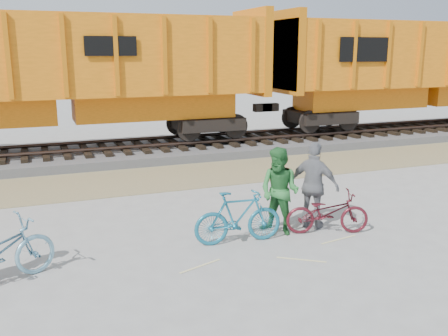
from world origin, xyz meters
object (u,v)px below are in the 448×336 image
Objects in this scene: person_man at (280,191)px; person_woman at (314,186)px; bicycle_maroon at (327,212)px; hopper_car_right at (422,67)px; bicycle_teal at (238,217)px; hopper_car_center at (62,72)px.

person_woman is at bearing 57.09° from person_man.
person_woman reaches higher than person_man.
bicycle_maroon is 0.63m from person_woman.
person_woman is at bearing -140.36° from hopper_car_right.
bicycle_maroon is at bearing -138.83° from hopper_car_right.
person_woman reaches higher than bicycle_teal.
hopper_car_center is 9.70m from bicycle_teal.
person_woman is (1.83, 0.24, 0.40)m from bicycle_teal.
hopper_car_center is at bearing -10.39° from person_woman.
person_man is 0.97× the size of person_woman.
hopper_car_center is 1.00× the size of hopper_car_right.
bicycle_maroon is at bearing 157.00° from person_woman.
bicycle_teal is (2.57, -9.01, -2.47)m from hopper_car_center.
bicycle_maroon is (-10.50, -9.18, -2.56)m from hopper_car_right.
bicycle_teal is at bearing -74.07° from hopper_car_center.
person_man reaches higher than bicycle_teal.
person_man is at bearing 55.39° from person_woman.
hopper_car_center and hopper_car_right have the same top height.
hopper_car_right reaches higher than bicycle_maroon.
hopper_car_center is at bearing 20.87° from bicycle_teal.
person_woman reaches higher than bicycle_maroon.
hopper_car_center reaches higher than bicycle_teal.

